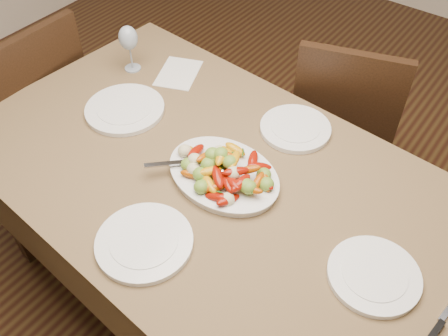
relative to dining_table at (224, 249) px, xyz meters
name	(u,v)px	position (x,y,z in m)	size (l,w,h in m)	color
floor	(206,303)	(-0.05, -0.06, -0.38)	(6.00, 6.00, 0.00)	#341F10
dining_table	(224,249)	(0.00, 0.00, 0.00)	(1.84, 1.04, 0.76)	brown
chair_far	(344,121)	(0.06, 0.83, 0.10)	(0.42, 0.42, 0.95)	black
chair_left	(30,111)	(-1.14, 0.03, 0.10)	(0.42, 0.42, 0.95)	black
serving_platter	(224,176)	(-0.01, 0.01, 0.39)	(0.38, 0.28, 0.02)	white
roasted_vegetables	(224,163)	(-0.01, 0.01, 0.45)	(0.31, 0.21, 0.09)	#800E03
serving_spoon	(201,164)	(-0.08, -0.02, 0.43)	(0.28, 0.06, 0.03)	#9EA0A8
plate_left	(125,109)	(-0.51, 0.06, 0.39)	(0.29, 0.29, 0.02)	white
plate_right	(374,275)	(0.54, -0.04, 0.39)	(0.25, 0.25, 0.02)	white
plate_far	(295,129)	(0.06, 0.35, 0.39)	(0.25, 0.25, 0.02)	white
plate_near	(144,242)	(-0.04, -0.34, 0.39)	(0.28, 0.28, 0.02)	white
wine_glass	(130,47)	(-0.68, 0.28, 0.48)	(0.08, 0.08, 0.20)	#8C99A5
menu_card	(178,73)	(-0.50, 0.37, 0.38)	(0.15, 0.21, 0.00)	silver
table_knife	(441,322)	(0.74, -0.06, 0.38)	(0.02, 0.20, 0.01)	#9EA0A8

